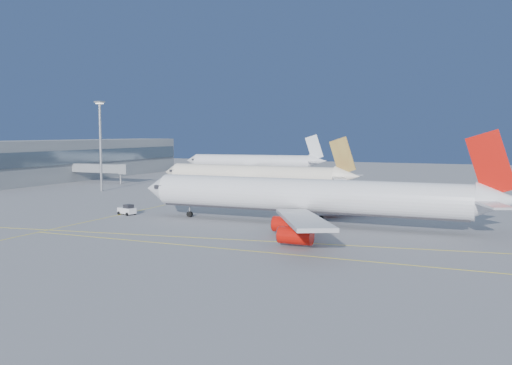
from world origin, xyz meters
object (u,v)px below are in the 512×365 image
pushback_tug (127,210)px  light_mast (100,138)px  airliner_third (254,162)px  airliner_virgin (312,197)px  airliner_etihad (255,175)px

pushback_tug → light_mast: 55.77m
pushback_tug → airliner_third: bearing=116.6°
airliner_virgin → airliner_third: size_ratio=1.17×
airliner_etihad → light_mast: (-44.51, -15.25, 10.98)m
airliner_third → airliner_virgin: bearing=-68.4°
airliner_third → light_mast: size_ratio=2.34×
airliner_third → light_mast: (-12.90, -87.57, 10.91)m
airliner_virgin → light_mast: bearing=155.2°
airliner_virgin → light_mast: size_ratio=2.73×
light_mast → pushback_tug: bearing=-45.9°
light_mast → airliner_third: bearing=81.6°
pushback_tug → light_mast: light_mast is taller
light_mast → airliner_etihad: bearing=18.9°
airliner_third → pushback_tug: bearing=-85.3°
airliner_etihad → airliner_third: size_ratio=1.01×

